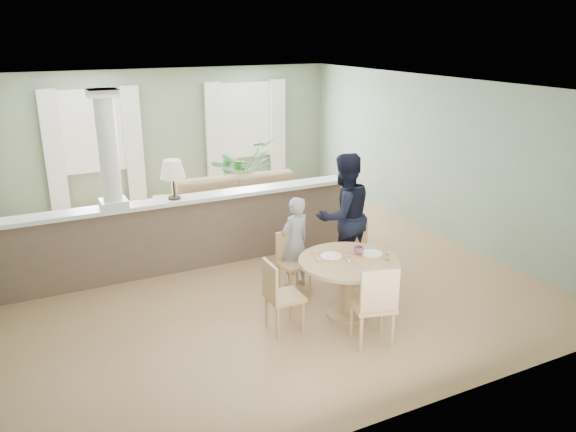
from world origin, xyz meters
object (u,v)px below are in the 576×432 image
chair_far_boy (291,259)px  child_person (295,243)px  man_person (344,216)px  chair_side (279,293)px  dining_table (349,271)px  chair_near (375,303)px  sofa (242,204)px  chair_far_man (355,251)px  houseplant (242,175)px

chair_far_boy → child_person: bearing=35.7°
child_person → man_person: bearing=167.1°
chair_side → child_person: child_person is taller
chair_side → dining_table: bearing=-90.7°
chair_near → chair_side: chair_near is taller
dining_table → chair_side: (-0.94, 0.03, -0.11)m
sofa → child_person: 2.68m
chair_far_boy → man_person: bearing=1.0°
dining_table → man_person: 1.25m
dining_table → chair_far_boy: (-0.31, 0.95, -0.13)m
dining_table → chair_far_man: bearing=52.7°
chair_side → chair_far_boy: bearing=-33.3°
dining_table → sofa: bearing=88.9°
chair_far_boy → chair_near: (0.17, -1.72, 0.09)m
dining_table → child_person: (-0.21, 1.04, 0.05)m
chair_far_man → child_person: bearing=-170.3°
child_person → man_person: 0.83m
man_person → sofa: bearing=-82.9°
chair_far_boy → child_person: size_ratio=0.65×
sofa → dining_table: 3.70m
dining_table → chair_far_man: size_ratio=1.45×
chair_side → man_person: (1.52, 1.04, 0.42)m
houseplant → sofa: bearing=-111.9°
dining_table → chair_near: bearing=-100.5°
chair_far_man → dining_table: bearing=-99.7°
sofa → man_person: man_person is taller
sofa → child_person: bearing=-92.5°
sofa → man_person: 2.72m
chair_side → man_person: size_ratio=0.49×
child_person → man_person: size_ratio=0.71×
houseplant → child_person: houseplant is taller
houseplant → child_person: bearing=-100.7°
houseplant → chair_side: houseplant is taller
chair_far_man → chair_side: chair_side is taller
sofa → houseplant: bearing=71.7°
sofa → chair_near: 4.47m
child_person → man_person: man_person is taller
chair_far_man → man_person: (-0.02, 0.28, 0.44)m
dining_table → man_person: bearing=61.6°
chair_far_boy → chair_near: bearing=-90.4°
sofa → chair_side: (-1.02, -3.67, 0.06)m
dining_table → man_person: man_person is taller
dining_table → chair_near: (-0.14, -0.76, -0.05)m
chair_far_boy → dining_table: bearing=-77.9°
dining_table → chair_near: 0.78m
dining_table → chair_far_man: chair_far_man is taller
chair_far_man → chair_near: 1.72m
sofa → chair_near: size_ratio=2.99×
sofa → chair_near: bearing=-89.1°
houseplant → chair_near: (-0.62, -5.48, -0.15)m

